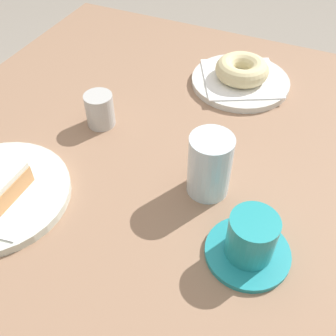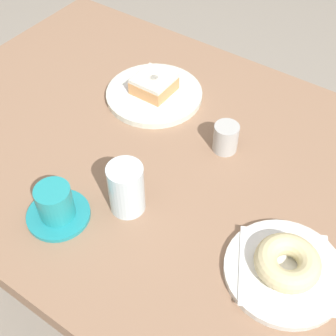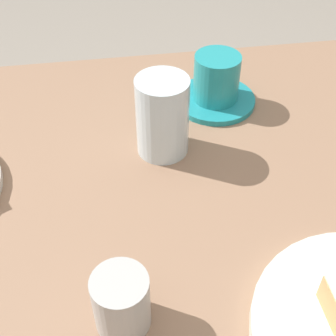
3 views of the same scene
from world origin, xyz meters
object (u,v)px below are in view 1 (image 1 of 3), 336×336
plate_sugar_ring (240,81)px  donut_sugar_ring (242,70)px  coffee_cup (250,241)px  sugar_jar (100,110)px  water_glass (210,165)px

plate_sugar_ring → donut_sugar_ring: (0.00, 0.00, 0.03)m
coffee_cup → sugar_jar: (-0.17, -0.34, -0.00)m
donut_sugar_ring → coffee_cup: size_ratio=0.93×
donut_sugar_ring → water_glass: water_glass is taller
plate_sugar_ring → coffee_cup: size_ratio=1.72×
sugar_jar → plate_sugar_ring: bearing=139.2°
plate_sugar_ring → coffee_cup: bearing=18.2°
coffee_cup → plate_sugar_ring: bearing=-161.8°
water_glass → sugar_jar: 0.26m
donut_sugar_ring → coffee_cup: coffee_cup is taller
donut_sugar_ring → water_glass: 0.32m
donut_sugar_ring → sugar_jar: size_ratio=1.74×
water_glass → plate_sugar_ring: bearing=-172.9°
coffee_cup → sugar_jar: coffee_cup is taller
water_glass → coffee_cup: (0.10, 0.10, -0.02)m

